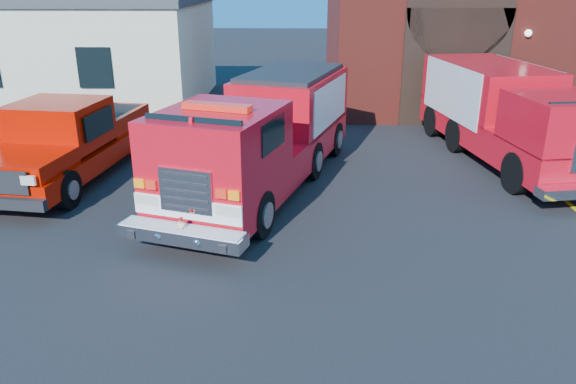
{
  "coord_description": "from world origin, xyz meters",
  "views": [
    {
      "loc": [
        0.23,
        -10.69,
        4.93
      ],
      "look_at": [
        0.0,
        -1.2,
        1.3
      ],
      "focal_mm": 35.0,
      "sensor_mm": 36.0,
      "label": 1
    }
  ],
  "objects_px": {
    "side_building": "(80,48)",
    "secondary_truck": "(507,112)",
    "pickup_truck": "(68,141)",
    "fire_engine": "(265,134)"
  },
  "relations": [
    {
      "from": "pickup_truck",
      "to": "fire_engine",
      "type": "bearing_deg",
      "value": -5.99
    },
    {
      "from": "pickup_truck",
      "to": "secondary_truck",
      "type": "xyz_separation_m",
      "value": [
        11.86,
        1.88,
        0.41
      ]
    },
    {
      "from": "side_building",
      "to": "pickup_truck",
      "type": "relative_size",
      "value": 1.56
    },
    {
      "from": "pickup_truck",
      "to": "side_building",
      "type": "bearing_deg",
      "value": 108.07
    },
    {
      "from": "fire_engine",
      "to": "pickup_truck",
      "type": "xyz_separation_m",
      "value": [
        -5.14,
        0.54,
        -0.38
      ]
    },
    {
      "from": "side_building",
      "to": "secondary_truck",
      "type": "distance_m",
      "value": 17.03
    },
    {
      "from": "side_building",
      "to": "fire_engine",
      "type": "xyz_separation_m",
      "value": [
        8.34,
        -10.34,
        -0.85
      ]
    },
    {
      "from": "side_building",
      "to": "fire_engine",
      "type": "relative_size",
      "value": 1.16
    },
    {
      "from": "secondary_truck",
      "to": "fire_engine",
      "type": "bearing_deg",
      "value": -160.22
    },
    {
      "from": "side_building",
      "to": "pickup_truck",
      "type": "distance_m",
      "value": 10.38
    }
  ]
}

